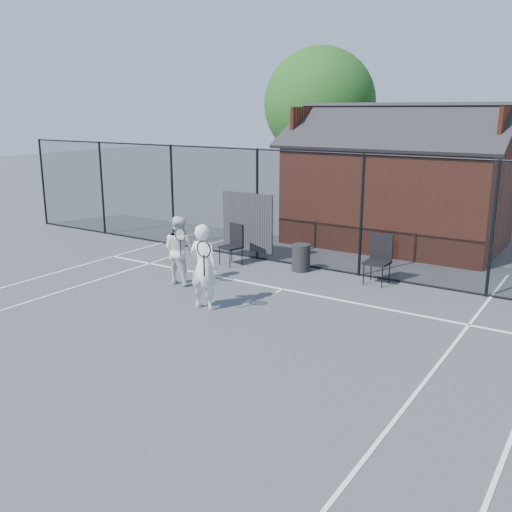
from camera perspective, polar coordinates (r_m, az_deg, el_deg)
The scene contains 10 objects.
ground at distance 10.72m, azimuth -5.48°, elevation -7.46°, with size 80.00×80.00×0.00m, color #42454C.
court_lines at distance 9.81m, azimuth -10.34°, elevation -9.76°, with size 11.02×18.00×0.01m.
fence at distance 14.56m, azimuth 5.74°, elevation 4.32°, with size 22.04×3.00×3.00m.
clubhouse at distance 17.87m, azimuth 14.03°, elevation 6.37°, with size 6.50×4.36×4.19m.
tree_left at distance 23.82m, azimuth 6.39°, elevation 14.85°, with size 4.48×4.48×6.44m.
player_front at distance 11.61m, azimuth -5.27°, elevation -1.08°, with size 0.81×0.61×1.78m.
player_back at distance 13.41m, azimuth -7.68°, elevation 0.61°, with size 0.88×0.65×1.62m.
chair_left at distance 14.99m, azimuth -2.54°, elevation 1.08°, with size 0.50×0.53×1.05m, color black.
chair_right at distance 13.61m, azimuth 12.03°, elevation -0.42°, with size 0.55×0.57×1.14m, color black.
waste_bin at distance 14.50m, azimuth 4.52°, elevation -0.16°, with size 0.47×0.47×0.68m, color #262626.
Camera 1 is at (6.24, -7.75, 3.99)m, focal length 40.00 mm.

